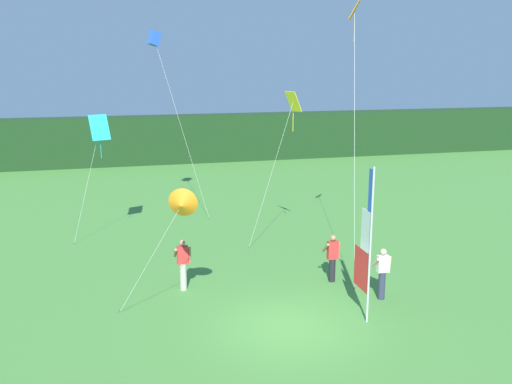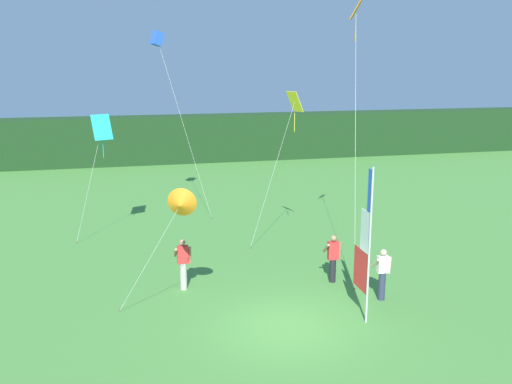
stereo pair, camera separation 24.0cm
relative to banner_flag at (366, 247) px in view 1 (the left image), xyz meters
name	(u,v)px [view 1 (the left image)]	position (x,y,z in m)	size (l,w,h in m)	color
ground_plane	(288,327)	(-2.33, -0.07, -2.19)	(120.00, 120.00, 0.00)	#478438
distant_treeline	(178,139)	(-2.33, 27.45, -0.48)	(80.00, 2.40, 3.41)	#193819
banner_flag	(366,247)	(0.00, 0.00, 0.00)	(0.06, 1.03, 4.56)	#B7B7BC
person_near_banner	(382,272)	(1.13, 1.08, -1.30)	(0.55, 0.48, 1.67)	#2D334C
person_mid_field	(332,257)	(0.15, 2.81, -1.30)	(0.55, 0.48, 1.66)	black
person_far_left	(183,263)	(-4.86, 3.34, -1.27)	(0.55, 0.48, 1.72)	#B7B2A3
kite_orange_diamond_0	(354,33)	(1.40, 4.55, 6.10)	(1.15, 3.14, 9.38)	brown
kite_yellow_diamond_1	(291,109)	(-0.33, 6.17, 3.39)	(1.86, 1.07, 6.25)	brown
kite_cyan_diamond_2	(99,131)	(-7.39, 8.83, 2.47)	(1.74, 0.64, 5.29)	brown
kite_orange_delta_3	(182,205)	(-5.11, 0.83, 1.36)	(2.30, 1.59, 3.98)	brown
kite_blue_box_4	(155,40)	(-4.86, 11.87, 6.06)	(2.57, 0.76, 8.65)	brown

